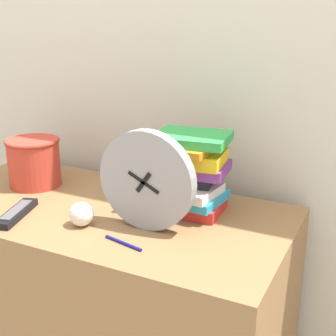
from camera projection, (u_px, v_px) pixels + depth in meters
The scene contains 8 objects.
wall_back at pixel (152, 52), 1.57m from camera, with size 6.00×0.04×2.40m.
desk at pixel (104, 316), 1.53m from camera, with size 1.14×0.56×0.77m.
desk_clock at pixel (147, 181), 1.23m from camera, with size 0.27×0.04×0.27m.
book_stack at pixel (188, 172), 1.36m from camera, with size 0.25×0.21×0.23m.
basket at pixel (34, 161), 1.57m from camera, with size 0.18×0.18×0.16m.
tv_remote at pixel (16, 213), 1.34m from camera, with size 0.10×0.19×0.02m.
crumpled_paper_ball at pixel (81, 214), 1.28m from camera, with size 0.07×0.07×0.07m.
pen at pixel (123, 243), 1.18m from camera, with size 0.12×0.03×0.01m.
Camera 1 is at (0.76, -0.79, 1.32)m, focal length 50.00 mm.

